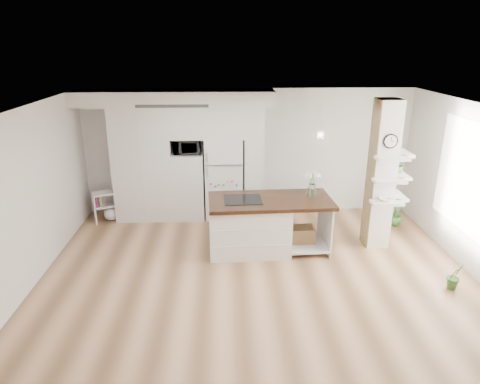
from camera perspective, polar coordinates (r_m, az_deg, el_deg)
The scene contains 14 objects.
floor at distance 7.01m, azimuth 2.32°, elevation -11.54°, with size 7.00×6.00×0.01m, color tan.
room at distance 6.26m, azimuth 2.55°, elevation 3.17°, with size 7.04×6.04×2.72m.
cabinet_wall at distance 8.97m, azimuth -8.15°, elevation 5.68°, with size 4.00×0.71×2.70m.
refrigerator at distance 9.10m, azimuth -2.16°, elevation 1.94°, with size 0.78×0.69×1.75m.
column at distance 8.01m, azimuth 19.08°, elevation 1.98°, with size 0.69×0.90×2.70m.
window at distance 7.74m, azimuth 28.97°, elevation 1.13°, with size 2.40×2.40×0.00m, color white.
pendant_light at distance 6.69m, azimuth 17.23°, elevation 5.72°, with size 0.12×0.12×0.10m, color white.
kitchen_island at distance 7.71m, azimuth 2.11°, elevation -4.29°, with size 2.22×1.13×1.55m.
bookshelf at distance 9.46m, azimuth -17.15°, elevation -2.05°, with size 0.61×0.49×0.64m.
floor_plant_a at distance 7.43m, azimuth 26.72°, elevation -9.99°, with size 0.24×0.19×0.43m, color #428033.
floor_plant_b at distance 9.39m, azimuth 19.98°, elevation -2.71°, with size 0.29×0.29×0.51m, color #428033.
microwave at distance 8.89m, azimuth -7.08°, elevation 6.04°, with size 0.54×0.37×0.30m, color #2D2D2D.
shelf_plant at distance 8.20m, azimuth 20.45°, elevation 3.49°, with size 0.27×0.23×0.30m, color #428033.
decor_bowl at distance 7.88m, azimuth 18.84°, elevation -0.96°, with size 0.22×0.22×0.05m, color white.
Camera 1 is at (-0.49, -5.99, 3.61)m, focal length 32.00 mm.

